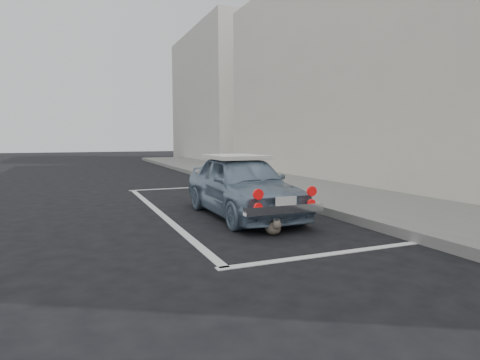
# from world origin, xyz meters

# --- Properties ---
(ground) EXTENTS (80.00, 80.00, 0.00)m
(ground) POSITION_xyz_m (0.00, 0.00, 0.00)
(ground) COLOR black
(ground) RESTS_ON ground
(sidewalk) EXTENTS (2.80, 40.00, 0.15)m
(sidewalk) POSITION_xyz_m (3.20, 2.00, 0.07)
(sidewalk) COLOR slate
(sidewalk) RESTS_ON ground
(shop_building) EXTENTS (3.50, 18.00, 7.00)m
(shop_building) POSITION_xyz_m (6.33, 4.00, 3.49)
(shop_building) COLOR silver
(shop_building) RESTS_ON ground
(building_far) EXTENTS (3.50, 10.00, 8.00)m
(building_far) POSITION_xyz_m (6.35, 20.00, 4.00)
(building_far) COLOR beige
(building_far) RESTS_ON ground
(pline_rear) EXTENTS (3.00, 0.12, 0.01)m
(pline_rear) POSITION_xyz_m (0.50, -0.50, 0.00)
(pline_rear) COLOR silver
(pline_rear) RESTS_ON ground
(pline_front) EXTENTS (3.00, 0.12, 0.01)m
(pline_front) POSITION_xyz_m (0.50, 6.50, 0.00)
(pline_front) COLOR silver
(pline_front) RESTS_ON ground
(pline_side) EXTENTS (0.12, 7.00, 0.01)m
(pline_side) POSITION_xyz_m (-0.90, 3.00, 0.00)
(pline_side) COLOR silver
(pline_side) RESTS_ON ground
(retro_coupe) EXTENTS (1.33, 3.28, 1.11)m
(retro_coupe) POSITION_xyz_m (0.42, 2.15, 0.56)
(retro_coupe) COLOR #748BA3
(retro_coupe) RESTS_ON ground
(cat) EXTENTS (0.23, 0.48, 0.26)m
(cat) POSITION_xyz_m (0.27, 0.64, 0.12)
(cat) COLOR #6E6353
(cat) RESTS_ON ground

